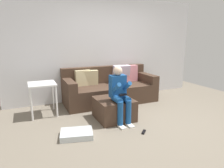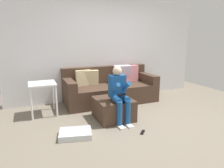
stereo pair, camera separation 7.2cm
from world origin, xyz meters
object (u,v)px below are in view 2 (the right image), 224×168
at_px(person_seated, 119,92).
at_px(side_table, 42,88).
at_px(ottoman, 113,109).
at_px(remote_near_ottoman, 143,132).
at_px(storage_bin, 75,134).
at_px(couch_sectional, 110,89).

height_order(person_seated, side_table, person_seated).
xyz_separation_m(ottoman, remote_near_ottoman, (0.21, -0.78, -0.20)).
bearing_deg(person_seated, storage_bin, -163.88).
relative_size(ottoman, side_table, 1.06).
relative_size(side_table, remote_near_ottoman, 4.40).
bearing_deg(ottoman, side_table, 147.78).
height_order(side_table, remote_near_ottoman, side_table).
relative_size(person_seated, side_table, 1.57).
xyz_separation_m(person_seated, storage_bin, (-0.92, -0.26, -0.54)).
relative_size(couch_sectional, person_seated, 2.13).
height_order(storage_bin, side_table, side_table).
bearing_deg(storage_bin, ottoman, 27.42).
bearing_deg(storage_bin, person_seated, 16.12).
bearing_deg(side_table, person_seated, -37.16).
height_order(ottoman, side_table, side_table).
xyz_separation_m(couch_sectional, side_table, (-1.64, -0.28, 0.25)).
bearing_deg(person_seated, side_table, 142.84).
xyz_separation_m(ottoman, person_seated, (0.04, -0.19, 0.38)).
bearing_deg(remote_near_ottoman, couch_sectional, 39.30).
bearing_deg(side_table, ottoman, -32.22).
distance_m(person_seated, storage_bin, 1.10).
distance_m(couch_sectional, storage_bin, 2.00).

